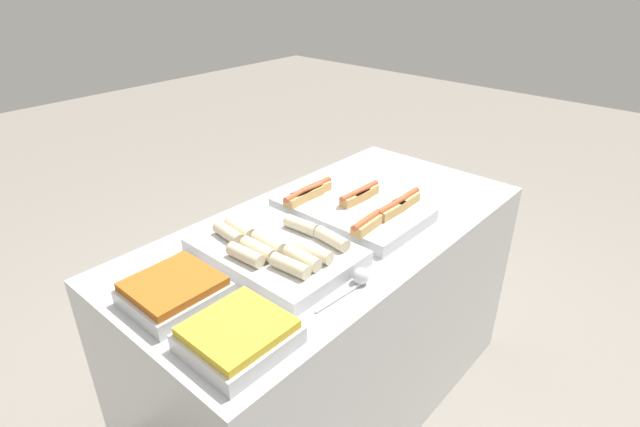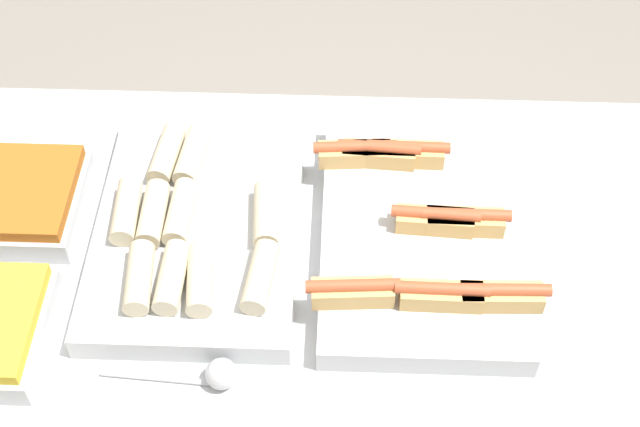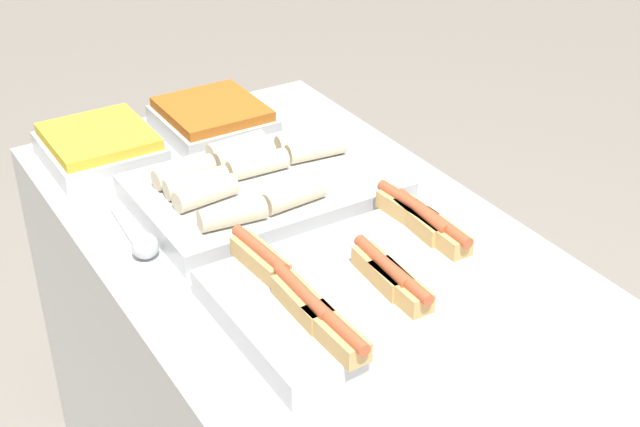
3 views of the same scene
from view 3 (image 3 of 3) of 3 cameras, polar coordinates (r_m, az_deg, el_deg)
tray_hotdogs at (r=1.59m, az=3.44°, el=-4.29°), size 0.41×0.55×0.10m
tray_wraps at (r=1.88m, az=-3.78°, el=1.80°), size 0.37×0.53×0.09m
tray_side_front at (r=2.10m, az=-13.92°, el=4.18°), size 0.26×0.24×0.07m
tray_side_back at (r=2.18m, az=-6.89°, el=6.03°), size 0.26×0.24×0.07m
serving_spoon_near at (r=1.73m, az=-11.28°, el=-1.93°), size 0.23×0.05×0.05m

